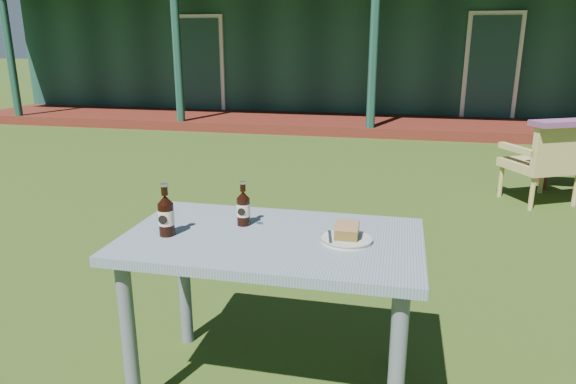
% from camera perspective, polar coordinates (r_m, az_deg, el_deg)
% --- Properties ---
extents(ground, '(80.00, 80.00, 0.00)m').
position_cam_1_polar(ground, '(3.81, 4.26, -6.51)').
color(ground, '#334916').
extents(pavilion, '(15.80, 8.30, 3.45)m').
position_cam_1_polar(pavilion, '(12.88, 10.78, 16.61)').
color(pavilion, '#173C31').
rests_on(pavilion, ground).
extents(cafe_table, '(1.20, 0.70, 0.72)m').
position_cam_1_polar(cafe_table, '(2.12, -1.77, -7.47)').
color(cafe_table, slate).
rests_on(cafe_table, ground).
extents(plate, '(0.20, 0.20, 0.01)m').
position_cam_1_polar(plate, '(2.04, 6.54, -5.22)').
color(plate, silver).
rests_on(plate, cafe_table).
extents(cake_slice, '(0.09, 0.09, 0.06)m').
position_cam_1_polar(cake_slice, '(2.03, 6.56, -4.23)').
color(cake_slice, brown).
rests_on(cake_slice, plate).
extents(fork, '(0.04, 0.14, 0.00)m').
position_cam_1_polar(fork, '(2.03, 4.68, -4.99)').
color(fork, silver).
rests_on(fork, plate).
extents(cola_bottle_near, '(0.06, 0.06, 0.19)m').
position_cam_1_polar(cola_bottle_near, '(2.19, -4.99, -1.76)').
color(cola_bottle_near, black).
rests_on(cola_bottle_near, cafe_table).
extents(cola_bottle_far, '(0.06, 0.07, 0.22)m').
position_cam_1_polar(cola_bottle_far, '(2.12, -13.40, -2.49)').
color(cola_bottle_far, black).
rests_on(cola_bottle_far, cafe_table).
extents(bottle_cap, '(0.03, 0.03, 0.01)m').
position_cam_1_polar(bottle_cap, '(2.21, -3.15, -3.55)').
color(bottle_cap, silver).
rests_on(bottle_cap, cafe_table).
extents(armchair_left, '(0.75, 0.73, 0.77)m').
position_cam_1_polar(armchair_left, '(5.34, 26.82, 3.28)').
color(armchair_left, tan).
rests_on(armchair_left, ground).
extents(floral_throw, '(0.64, 0.47, 0.05)m').
position_cam_1_polar(floral_throw, '(5.17, 28.44, 6.77)').
color(floral_throw, '#703D68').
rests_on(floral_throw, armchair_left).
extents(side_table, '(0.60, 0.40, 0.40)m').
position_cam_1_polar(side_table, '(6.09, 28.84, 3.56)').
color(side_table, '#571E15').
rests_on(side_table, ground).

